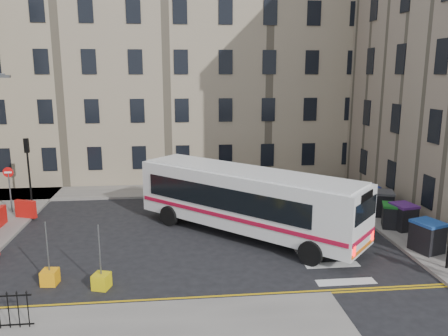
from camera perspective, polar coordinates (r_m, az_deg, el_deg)
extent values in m
plane|color=black|center=(23.18, 0.71, -8.46)|extent=(120.00, 120.00, 0.00)
cube|color=slate|center=(31.39, -12.14, -3.04)|extent=(36.00, 3.20, 0.15)
cube|color=slate|center=(29.18, 17.63, -4.51)|extent=(2.40, 26.00, 0.15)
cube|color=gray|center=(37.30, -13.16, 11.61)|extent=(38.00, 10.50, 16.00)
cylinder|color=black|center=(30.26, -24.06, -1.14)|extent=(0.12, 0.12, 3.20)
cube|color=black|center=(29.90, -24.40, 2.69)|extent=(0.28, 0.22, 0.90)
cylinder|color=#595B5E|center=(28.68, -26.14, -2.85)|extent=(0.08, 0.08, 2.40)
cube|color=red|center=(28.36, -26.42, 0.08)|extent=(0.60, 0.04, 0.60)
cube|color=red|center=(26.51, -27.20, -5.69)|extent=(0.25, 1.25, 1.00)
cube|color=red|center=(27.37, -24.48, -4.89)|extent=(1.26, 0.66, 1.00)
cube|color=silver|center=(22.36, 2.90, -3.97)|extent=(10.87, 10.43, 2.79)
cube|color=black|center=(21.52, -0.43, -3.99)|extent=(7.21, 6.76, 1.12)
cube|color=black|center=(23.73, 3.70, -2.47)|extent=(7.21, 6.76, 1.12)
cube|color=black|center=(26.12, -8.32, -1.08)|extent=(1.72, 1.83, 1.23)
cube|color=black|center=(19.58, 18.04, -5.23)|extent=(1.72, 1.83, 0.89)
cube|color=#A60E2B|center=(21.46, 0.75, -6.53)|extent=(8.83, 8.27, 0.20)
cube|color=#A60E2B|center=(23.68, 4.81, -4.76)|extent=(8.83, 8.27, 0.20)
cube|color=#FF0C0C|center=(19.08, 16.64, -10.41)|extent=(0.20, 0.21, 0.45)
cube|color=#FF0C0C|center=(21.06, 18.81, -8.39)|extent=(0.20, 0.21, 0.45)
cylinder|color=black|center=(24.25, -7.17, -6.21)|extent=(1.03, 0.99, 1.12)
cylinder|color=black|center=(26.22, -2.91, -4.71)|extent=(1.03, 0.99, 1.12)
cylinder|color=black|center=(19.64, 11.25, -10.86)|extent=(1.03, 0.99, 1.12)
cylinder|color=black|center=(22.03, 14.47, -8.44)|extent=(1.03, 0.99, 1.12)
cube|color=black|center=(22.38, 25.00, -8.24)|extent=(1.41, 1.51, 1.29)
cube|color=#1B4696|center=(22.16, 25.17, -6.50)|extent=(1.48, 1.59, 0.14)
cube|color=black|center=(24.96, 22.33, -6.02)|extent=(1.21, 1.34, 1.23)
cube|color=#491B68|center=(24.77, 22.46, -4.52)|extent=(1.28, 1.40, 0.13)
cube|color=black|center=(25.04, 21.08, -5.95)|extent=(1.29, 1.38, 1.16)
cube|color=#186C1E|center=(24.85, 21.19, -4.55)|extent=(1.36, 1.44, 0.12)
cube|color=black|center=(26.93, 20.00, -4.47)|extent=(1.40, 1.50, 1.29)
cube|color=#3C3C3E|center=(26.75, 20.11, -3.00)|extent=(1.47, 1.58, 0.13)
cube|color=black|center=(28.38, 18.31, -3.61)|extent=(1.04, 1.19, 1.20)
cube|color=navy|center=(28.21, 18.40, -2.31)|extent=(1.10, 1.25, 0.13)
cube|color=#FB9F0D|center=(19.08, -21.78, -13.10)|extent=(0.66, 0.66, 0.60)
cube|color=#D7BE0C|center=(18.12, -15.70, -14.04)|extent=(0.75, 0.75, 0.60)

